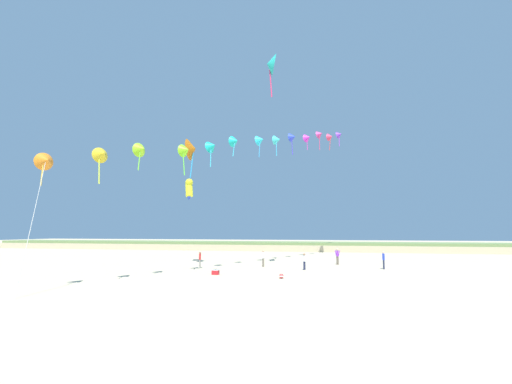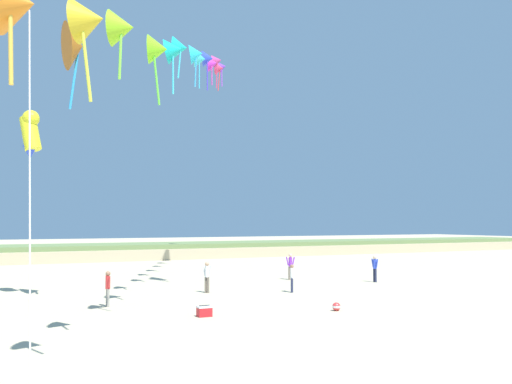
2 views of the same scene
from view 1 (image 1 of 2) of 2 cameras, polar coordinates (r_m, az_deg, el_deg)
name	(u,v)px [view 1 (image 1 of 2)]	position (r m, az deg, el deg)	size (l,w,h in m)	color
ground_plane	(188,294)	(20.71, -11.29, -16.38)	(240.00, 240.00, 0.00)	beige
dune_ridge	(286,246)	(64.75, 4.99, -8.98)	(120.00, 8.98, 1.56)	#BFAE8B
person_near_left	(263,257)	(35.10, 1.21, -10.79)	(0.43, 0.52, 1.69)	#726656
person_near_right	(337,255)	(38.35, 13.42, -10.20)	(0.57, 0.38, 1.74)	#726656
person_mid_center	(304,260)	(32.74, 8.06, -11.20)	(0.41, 0.45, 1.53)	#282D4C
person_far_left	(200,259)	(34.22, -9.33, -10.89)	(0.22, 0.56, 1.61)	gray
person_far_right	(384,259)	(35.11, 20.49, -10.37)	(0.23, 0.60, 1.69)	#282D4C
kite_banner_string	(258,141)	(37.15, 0.35, 8.45)	(19.95, 38.18, 19.05)	orange
large_kite_low_lead	(192,149)	(36.68, -10.60, 7.02)	(1.20, 2.36, 4.20)	#C76711
large_kite_mid_trail	(271,65)	(36.16, 2.45, 20.46)	(1.59, 2.39, 4.56)	#26C9B4
large_kite_high_solo	(189,188)	(39.66, -11.08, 0.58)	(1.40, 1.50, 2.48)	yellow
beach_cooler	(215,272)	(29.22, -6.77, -13.11)	(0.58, 0.41, 0.46)	red
beach_ball	(281,276)	(26.83, 4.25, -13.80)	(0.36, 0.36, 0.36)	red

